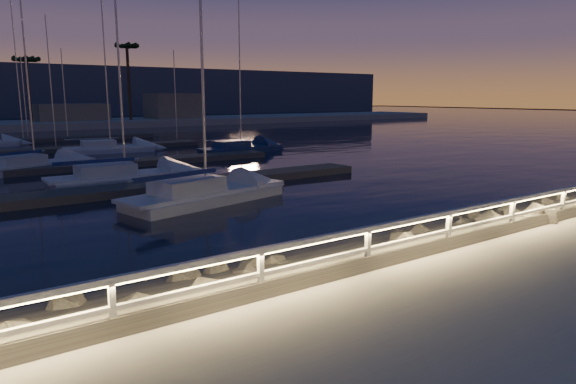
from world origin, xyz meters
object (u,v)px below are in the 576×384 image
sailboat_h (239,148)px  guard_rail (423,226)px  sailboat_b (202,193)px  sailboat_g (32,165)px  sailboat_c (121,176)px  sailboat_k (108,148)px

sailboat_h → guard_rail: bearing=-119.5°
sailboat_b → sailboat_g: 15.73m
guard_rail → sailboat_b: (-0.53, 11.95, -0.93)m
sailboat_b → sailboat_h: sailboat_b is taller
guard_rail → sailboat_b: bearing=92.5°
sailboat_c → sailboat_b: bearing=-78.4°
sailboat_g → sailboat_h: (16.13, 2.07, -0.01)m
sailboat_b → sailboat_k: sailboat_b is taller
guard_rail → sailboat_b: sailboat_b is taller
guard_rail → sailboat_c: 19.19m
guard_rail → sailboat_c: (-1.90, 19.07, -0.95)m
sailboat_c → sailboat_g: (-3.15, 7.95, -0.02)m
sailboat_g → sailboat_k: (7.08, 8.30, -0.00)m
guard_rail → sailboat_b: 12.00m
guard_rail → sailboat_k: sailboat_k is taller
guard_rail → sailboat_g: bearing=100.6°
sailboat_h → sailboat_k: (-9.05, 6.24, 0.01)m
guard_rail → sailboat_c: sailboat_c is taller
sailboat_g → sailboat_h: 16.26m
sailboat_g → sailboat_k: bearing=27.1°
sailboat_k → guard_rail: bearing=-86.3°
sailboat_c → sailboat_g: sailboat_c is taller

